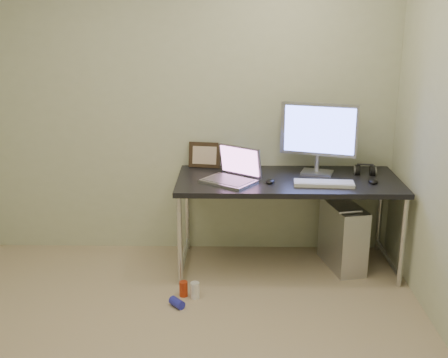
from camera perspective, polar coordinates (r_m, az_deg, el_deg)
wall_back at (r=4.69m, az=-4.01°, el=7.30°), size 3.50×0.02×2.50m
desk at (r=4.46m, az=6.52°, el=-0.85°), size 1.75×0.76×0.75m
tower_computer at (r=4.67m, az=11.97°, el=-5.67°), size 0.33×0.54×0.56m
cable_a at (r=4.91m, az=10.81°, el=-2.78°), size 0.01×0.16×0.69m
cable_b at (r=4.92m, az=11.87°, el=-3.08°), size 0.02×0.11×0.71m
can_red at (r=4.21m, az=-4.13°, el=-11.07°), size 0.07×0.07×0.11m
can_white at (r=4.17m, az=-2.97°, el=-11.23°), size 0.07×0.07×0.12m
can_blue at (r=4.08m, az=-4.80°, el=-12.42°), size 0.12×0.13×0.06m
laptop at (r=4.33m, az=0.93°, el=0.59°), size 0.49×0.47×0.26m
monitor at (r=4.53m, az=9.61°, el=4.65°), size 0.59×0.24×0.57m
keyboard at (r=4.30m, az=10.11°, el=-0.45°), size 0.46×0.18×0.03m
mouse_right at (r=4.45m, az=14.91°, el=-0.13°), size 0.09×0.13×0.04m
mouse_left at (r=4.31m, az=4.71°, el=-0.15°), size 0.10×0.12×0.04m
headphones at (r=4.66m, az=14.12°, el=0.82°), size 0.17×0.10×0.11m
picture_frame at (r=4.71m, az=-1.99°, el=2.46°), size 0.27×0.11×0.21m
webcam at (r=4.65m, az=0.94°, el=2.16°), size 0.05×0.04×0.13m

